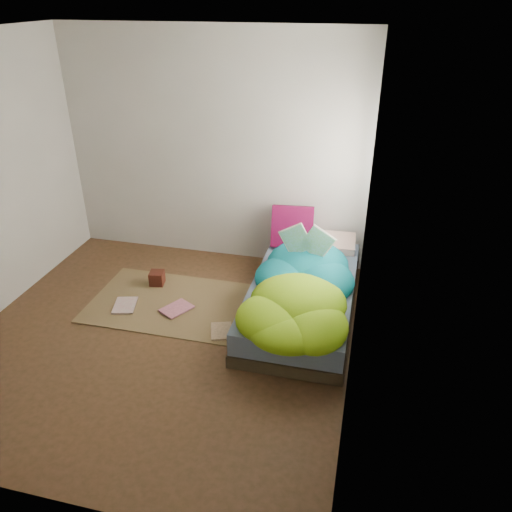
% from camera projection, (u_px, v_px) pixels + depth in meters
% --- Properties ---
extents(ground, '(3.50, 3.50, 0.00)m').
position_uv_depth(ground, '(161.00, 337.00, 4.70)').
color(ground, '#3D2D17').
rests_on(ground, ground).
extents(room_walls, '(3.54, 3.54, 2.62)m').
position_uv_depth(room_walls, '(145.00, 171.00, 3.93)').
color(room_walls, '#B6B4AD').
rests_on(room_walls, ground).
extents(bed, '(1.00, 2.00, 0.34)m').
position_uv_depth(bed, '(302.00, 298.00, 4.98)').
color(bed, '#352D1D').
rests_on(bed, ground).
extents(duvet, '(0.96, 1.84, 0.34)m').
position_uv_depth(duvet, '(300.00, 279.00, 4.63)').
color(duvet, '#08797C').
rests_on(duvet, bed).
extents(rug, '(1.60, 1.10, 0.01)m').
position_uv_depth(rug, '(169.00, 303.00, 5.19)').
color(rug, brown).
rests_on(rug, ground).
extents(pillow_floral, '(0.54, 0.35, 0.12)m').
position_uv_depth(pillow_floral, '(331.00, 243.00, 5.53)').
color(pillow_floral, white).
rests_on(pillow_floral, bed).
extents(pillow_magenta, '(0.47, 0.19, 0.46)m').
position_uv_depth(pillow_magenta, '(292.00, 227.00, 5.51)').
color(pillow_magenta, '#49041C').
rests_on(pillow_magenta, bed).
extents(open_book, '(0.45, 0.13, 0.27)m').
position_uv_depth(open_book, '(307.00, 232.00, 4.82)').
color(open_book, '#347F29').
rests_on(open_book, duvet).
extents(wooden_box, '(0.17, 0.17, 0.15)m').
position_uv_depth(wooden_box, '(157.00, 278.00, 5.48)').
color(wooden_box, '#3A160D').
rests_on(wooden_box, rug).
extents(floor_book_a, '(0.29, 0.34, 0.02)m').
position_uv_depth(floor_book_a, '(114.00, 306.00, 5.11)').
color(floor_book_a, beige).
rests_on(floor_book_a, rug).
extents(floor_book_b, '(0.35, 0.37, 0.03)m').
position_uv_depth(floor_book_b, '(170.00, 305.00, 5.12)').
color(floor_book_b, pink).
rests_on(floor_book_b, rug).
extents(floor_book_c, '(0.27, 0.32, 0.02)m').
position_uv_depth(floor_book_c, '(211.00, 332.00, 4.73)').
color(floor_book_c, tan).
rests_on(floor_book_c, rug).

